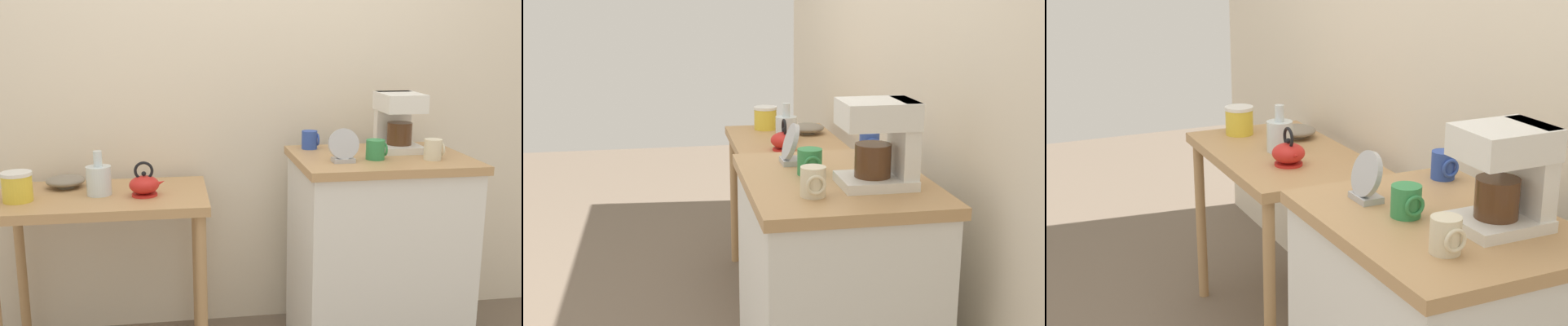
% 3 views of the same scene
% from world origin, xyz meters
% --- Properties ---
extents(back_wall, '(4.40, 0.10, 2.80)m').
position_xyz_m(back_wall, '(0.10, 0.40, 1.40)').
color(back_wall, beige).
rests_on(back_wall, ground_plane).
extents(wooden_table, '(0.89, 0.53, 0.77)m').
position_xyz_m(wooden_table, '(-0.59, 0.02, 0.66)').
color(wooden_table, tan).
rests_on(wooden_table, ground_plane).
extents(kitchen_counter, '(0.75, 0.57, 0.92)m').
position_xyz_m(kitchen_counter, '(0.61, -0.05, 0.46)').
color(kitchen_counter, white).
rests_on(kitchen_counter, ground_plane).
extents(bowl_stoneware, '(0.17, 0.17, 0.05)m').
position_xyz_m(bowl_stoneware, '(-0.76, 0.16, 0.80)').
color(bowl_stoneware, gray).
rests_on(bowl_stoneware, wooden_table).
extents(teakettle, '(0.15, 0.13, 0.15)m').
position_xyz_m(teakettle, '(-0.41, -0.03, 0.82)').
color(teakettle, red).
rests_on(teakettle, wooden_table).
extents(glass_carafe_vase, '(0.10, 0.10, 0.19)m').
position_xyz_m(glass_carafe_vase, '(-0.60, 0.02, 0.84)').
color(glass_carafe_vase, silver).
rests_on(glass_carafe_vase, wooden_table).
extents(canister_enamel, '(0.12, 0.12, 0.12)m').
position_xyz_m(canister_enamel, '(-0.92, -0.04, 0.83)').
color(canister_enamel, gold).
rests_on(canister_enamel, wooden_table).
extents(coffee_maker, '(0.18, 0.22, 0.26)m').
position_xyz_m(coffee_maker, '(0.72, 0.07, 1.06)').
color(coffee_maker, white).
rests_on(coffee_maker, kitchen_counter).
extents(mug_small_cream, '(0.08, 0.07, 0.09)m').
position_xyz_m(mug_small_cream, '(0.80, -0.16, 0.96)').
color(mug_small_cream, beige).
rests_on(mug_small_cream, kitchen_counter).
extents(mug_tall_green, '(0.09, 0.08, 0.08)m').
position_xyz_m(mug_tall_green, '(0.56, -0.12, 0.96)').
color(mug_tall_green, '#338C4C').
rests_on(mug_tall_green, kitchen_counter).
extents(mug_blue, '(0.08, 0.07, 0.08)m').
position_xyz_m(mug_blue, '(0.34, 0.15, 0.96)').
color(mug_blue, '#2D4CAD').
rests_on(mug_blue, kitchen_counter).
extents(table_clock, '(0.13, 0.06, 0.14)m').
position_xyz_m(table_clock, '(0.41, -0.15, 0.98)').
color(table_clock, '#B2B5BA').
rests_on(table_clock, kitchen_counter).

